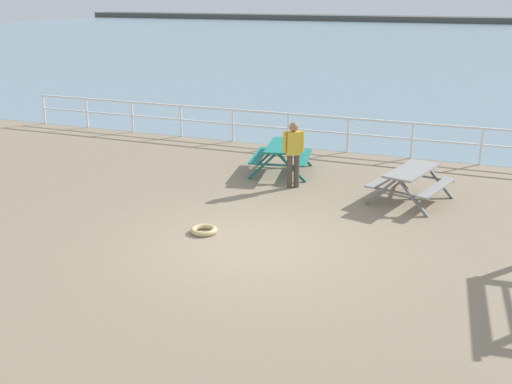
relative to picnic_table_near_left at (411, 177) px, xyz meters
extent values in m
cube|color=gray|center=(-2.46, -3.80, -0.68)|extent=(30.00, 24.00, 0.20)
cube|color=gray|center=(-2.46, 48.95, -0.58)|extent=(142.00, 90.00, 0.01)
cube|color=#4C4C47|center=(-2.46, 91.95, -0.58)|extent=(142.00, 6.00, 1.80)
cube|color=white|center=(-2.46, 3.95, 0.47)|extent=(23.00, 0.06, 0.06)
cube|color=white|center=(-2.46, 3.95, -0.01)|extent=(23.00, 0.05, 0.05)
cylinder|color=white|center=(-13.96, 3.95, -0.06)|extent=(0.07, 0.07, 1.05)
cylinder|color=white|center=(-12.05, 3.95, -0.06)|extent=(0.07, 0.07, 1.05)
cylinder|color=white|center=(-10.13, 3.95, -0.06)|extent=(0.07, 0.07, 1.05)
cylinder|color=white|center=(-8.21, 3.95, -0.06)|extent=(0.07, 0.07, 1.05)
cylinder|color=white|center=(-6.30, 3.95, -0.06)|extent=(0.07, 0.07, 1.05)
cylinder|color=white|center=(-4.38, 3.95, -0.06)|extent=(0.07, 0.07, 1.05)
cylinder|color=white|center=(-2.46, 3.95, -0.06)|extent=(0.07, 0.07, 1.05)
cylinder|color=white|center=(-0.55, 3.95, -0.06)|extent=(0.07, 0.07, 1.05)
cylinder|color=white|center=(1.37, 3.95, -0.06)|extent=(0.07, 0.07, 1.05)
cube|color=gray|center=(0.00, 0.00, 0.17)|extent=(1.13, 1.92, 0.05)
cube|color=gray|center=(-0.60, 0.16, -0.13)|extent=(0.70, 1.81, 0.04)
cube|color=gray|center=(0.60, -0.16, -0.13)|extent=(0.70, 1.81, 0.04)
cube|color=slate|center=(-0.17, 0.85, -0.21)|extent=(0.79, 0.28, 0.79)
cube|color=slate|center=(0.56, 0.66, -0.21)|extent=(0.79, 0.28, 0.79)
cube|color=slate|center=(0.20, 0.75, -0.16)|extent=(1.47, 0.43, 0.04)
cube|color=slate|center=(-0.56, -0.66, -0.21)|extent=(0.79, 0.28, 0.79)
cube|color=slate|center=(0.17, -0.85, -0.21)|extent=(0.79, 0.28, 0.79)
cube|color=slate|center=(-0.20, -0.75, -0.16)|extent=(1.47, 0.43, 0.04)
cube|color=#1E7A70|center=(-3.61, 1.14, 0.17)|extent=(1.04, 1.90, 0.05)
cube|color=#1E7A70|center=(-4.22, 1.02, -0.13)|extent=(0.60, 1.82, 0.04)
cube|color=#1E7A70|center=(-3.00, 1.26, -0.13)|extent=(0.60, 1.82, 0.04)
cube|color=#165B54|center=(-4.13, 1.83, -0.21)|extent=(0.79, 0.23, 0.79)
cube|color=#165B54|center=(-3.40, 1.98, -0.21)|extent=(0.79, 0.23, 0.79)
cube|color=#165B54|center=(-3.76, 1.91, -0.16)|extent=(1.48, 0.35, 0.04)
cube|color=#165B54|center=(-3.83, 0.30, -0.21)|extent=(0.79, 0.23, 0.79)
cube|color=#165B54|center=(-3.09, 0.45, -0.21)|extent=(0.79, 0.23, 0.79)
cube|color=#165B54|center=(-3.46, 0.38, -0.16)|extent=(1.48, 0.35, 0.04)
cylinder|color=#4C4233|center=(-2.97, -0.05, -0.16)|extent=(0.14, 0.14, 0.85)
cylinder|color=#4C4233|center=(-2.82, 0.04, -0.16)|extent=(0.14, 0.14, 0.85)
cube|color=gold|center=(-2.90, -0.01, 0.56)|extent=(0.40, 0.36, 0.58)
cylinder|color=gold|center=(-3.09, -0.12, 0.58)|extent=(0.09, 0.09, 0.52)
cylinder|color=gold|center=(-2.70, 0.10, 0.58)|extent=(0.09, 0.09, 0.52)
sphere|color=#9E7051|center=(-2.90, -0.01, 0.96)|extent=(0.23, 0.23, 0.23)
torus|color=tan|center=(-3.60, -3.59, -0.53)|extent=(0.55, 0.55, 0.11)
camera|label=1|loc=(1.69, -13.92, 4.09)|focal=42.78mm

